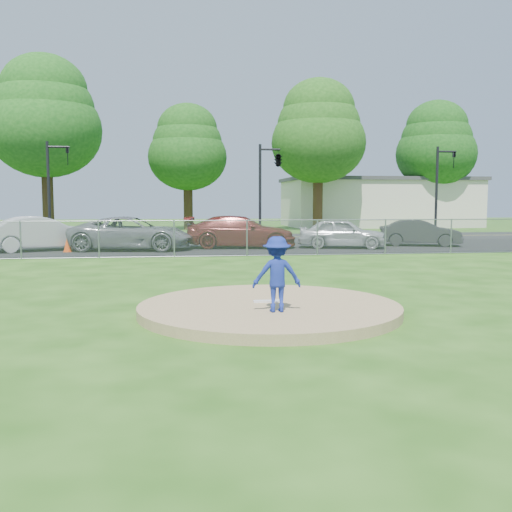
{
  "coord_description": "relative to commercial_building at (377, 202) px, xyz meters",
  "views": [
    {
      "loc": [
        -1.86,
        -11.48,
        2.34
      ],
      "look_at": [
        0.0,
        2.0,
        1.0
      ],
      "focal_mm": 40.0,
      "sensor_mm": 36.0,
      "label": 1
    }
  ],
  "objects": [
    {
      "name": "chain_link_fence",
      "position": [
        -16.0,
        -26.0,
        -1.41
      ],
      "size": [
        40.0,
        0.06,
        1.5
      ],
      "primitive_type": "cube",
      "color": "gray",
      "rests_on": "ground"
    },
    {
      "name": "commercial_building",
      "position": [
        0.0,
        0.0,
        0.0
      ],
      "size": [
        16.4,
        9.4,
        4.3
      ],
      "color": "beige",
      "rests_on": "ground"
    },
    {
      "name": "tree_center",
      "position": [
        -17.0,
        -4.0,
        4.31
      ],
      "size": [
        6.16,
        6.16,
        9.84
      ],
      "color": "#342213",
      "rests_on": "ground"
    },
    {
      "name": "parked_car_gray",
      "position": [
        -19.99,
        -22.41,
        -1.37
      ],
      "size": [
        5.93,
        3.34,
        1.56
      ],
      "primitive_type": "imported",
      "rotation": [
        0.0,
        0.0,
        1.43
      ],
      "color": "gray",
      "rests_on": "parking_lot"
    },
    {
      "name": "tree_right",
      "position": [
        -7.0,
        -6.0,
        5.49
      ],
      "size": [
        7.28,
        7.28,
        11.63
      ],
      "color": "#3D2516",
      "rests_on": "ground"
    },
    {
      "name": "traffic_cone",
      "position": [
        -22.77,
        -22.97,
        -1.77
      ],
      "size": [
        0.39,
        0.39,
        0.76
      ],
      "primitive_type": "cone",
      "color": "#FB4A0D",
      "rests_on": "parking_lot"
    },
    {
      "name": "parked_car_charcoal",
      "position": [
        -5.57,
        -21.79,
        -1.48
      ],
      "size": [
        4.32,
        2.62,
        1.34
      ],
      "primitive_type": "imported",
      "rotation": [
        0.0,
        0.0,
        1.25
      ],
      "color": "#2A2A2D",
      "rests_on": "parking_lot"
    },
    {
      "name": "traffic_signal_right",
      "position": [
        -1.76,
        -16.0,
        1.2
      ],
      "size": [
        1.28,
        0.2,
        5.6
      ],
      "color": "black",
      "rests_on": "ground"
    },
    {
      "name": "ground",
      "position": [
        -16.0,
        -28.0,
        -2.16
      ],
      "size": [
        120.0,
        120.0,
        0.0
      ],
      "primitive_type": "plane",
      "color": "#215011",
      "rests_on": "ground"
    },
    {
      "name": "pitchers_mound",
      "position": [
        -16.0,
        -38.0,
        -2.06
      ],
      "size": [
        5.4,
        5.4,
        0.2
      ],
      "primitive_type": "cylinder",
      "color": "#A08357",
      "rests_on": "ground"
    },
    {
      "name": "street",
      "position": [
        -16.0,
        -14.0,
        -2.16
      ],
      "size": [
        60.0,
        7.0,
        0.01
      ],
      "primitive_type": "cube",
      "color": "black",
      "rests_on": "ground"
    },
    {
      "name": "pitching_rubber",
      "position": [
        -16.0,
        -37.8,
        -1.94
      ],
      "size": [
        0.6,
        0.15,
        0.04
      ],
      "primitive_type": "cube",
      "color": "white",
      "rests_on": "pitchers_mound"
    },
    {
      "name": "parked_car_darkred",
      "position": [
        -14.81,
        -21.79,
        -1.37
      ],
      "size": [
        5.61,
        2.83,
        1.56
      ],
      "primitive_type": "imported",
      "rotation": [
        0.0,
        0.0,
        1.45
      ],
      "color": "maroon",
      "rests_on": "parking_lot"
    },
    {
      "name": "pitcher",
      "position": [
        -15.99,
        -38.82,
        -1.24
      ],
      "size": [
        0.95,
        0.56,
        1.45
      ],
      "primitive_type": "imported",
      "rotation": [
        0.0,
        0.0,
        3.12
      ],
      "color": "navy",
      "rests_on": "pitchers_mound"
    },
    {
      "name": "traffic_signal_left",
      "position": [
        -24.76,
        -16.0,
        1.2
      ],
      "size": [
        1.28,
        0.2,
        5.6
      ],
      "color": "black",
      "rests_on": "ground"
    },
    {
      "name": "parked_car_pearl",
      "position": [
        -9.88,
        -22.55,
        -1.42
      ],
      "size": [
        4.56,
        2.84,
        1.45
      ],
      "primitive_type": "imported",
      "rotation": [
        0.0,
        0.0,
        1.29
      ],
      "color": "#B7BABC",
      "rests_on": "parking_lot"
    },
    {
      "name": "parked_car_white",
      "position": [
        -24.1,
        -22.07,
        -1.36
      ],
      "size": [
        5.08,
        3.54,
        1.59
      ],
      "primitive_type": "imported",
      "rotation": [
        0.0,
        0.0,
        2.0
      ],
      "color": "silver",
      "rests_on": "parking_lot"
    },
    {
      "name": "tree_far_right",
      "position": [
        4.0,
        -3.0,
        4.9
      ],
      "size": [
        6.72,
        6.72,
        10.74
      ],
      "color": "#331D12",
      "rests_on": "ground"
    },
    {
      "name": "tree_left",
      "position": [
        -27.0,
        -7.0,
        6.08
      ],
      "size": [
        7.84,
        7.84,
        12.53
      ],
      "color": "#352313",
      "rests_on": "ground"
    },
    {
      "name": "parking_lot",
      "position": [
        -16.0,
        -21.5,
        -2.15
      ],
      "size": [
        50.0,
        8.0,
        0.01
      ],
      "primitive_type": "cube",
      "color": "black",
      "rests_on": "ground"
    },
    {
      "name": "traffic_signal_center",
      "position": [
        -12.03,
        -16.0,
        2.45
      ],
      "size": [
        1.42,
        2.48,
        5.6
      ],
      "color": "black",
      "rests_on": "ground"
    }
  ]
}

